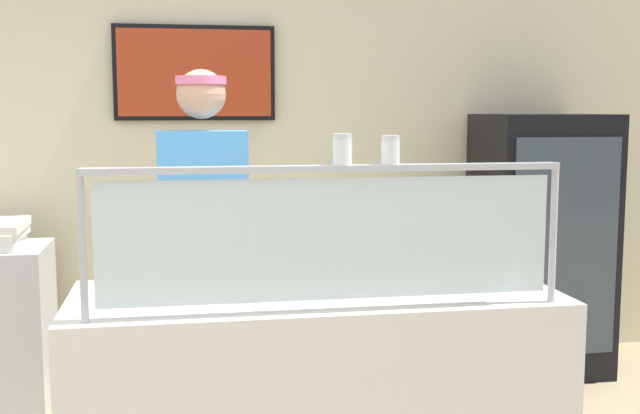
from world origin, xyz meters
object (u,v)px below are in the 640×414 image
(pizza_server, at_px, (248,279))
(worker_figure, at_px, (205,245))
(pizza_tray, at_px, (243,284))
(parmesan_shaker, at_px, (342,151))
(drink_fridge, at_px, (541,244))
(pepper_flake_shaker, at_px, (390,152))

(pizza_server, relative_size, worker_figure, 0.16)
(pizza_tray, xyz_separation_m, parmesan_shaker, (0.29, -0.37, 0.49))
(worker_figure, relative_size, drink_fridge, 1.13)
(pizza_server, relative_size, pepper_flake_shaker, 3.04)
(drink_fridge, bearing_deg, pepper_flake_shaker, -126.54)
(pizza_tray, bearing_deg, worker_figure, 100.19)
(parmesan_shaker, bearing_deg, pizza_server, 127.35)
(pizza_server, height_order, parmesan_shaker, parmesan_shaker)
(parmesan_shaker, height_order, pepper_flake_shaker, parmesan_shaker)
(worker_figure, bearing_deg, pepper_flake_shaker, -61.08)
(pizza_tray, bearing_deg, pepper_flake_shaker, -40.10)
(pepper_flake_shaker, relative_size, drink_fridge, 0.06)
(pizza_server, distance_m, pepper_flake_shaker, 0.72)
(pizza_server, xyz_separation_m, pepper_flake_shaker, (0.42, -0.35, 0.47))
(parmesan_shaker, xyz_separation_m, drink_fridge, (1.64, 2.01, -0.68))
(parmesan_shaker, height_order, drink_fridge, drink_fridge)
(pizza_tray, height_order, drink_fridge, drink_fridge)
(pizza_tray, relative_size, pepper_flake_shaker, 4.79)
(parmesan_shaker, bearing_deg, drink_fridge, 50.71)
(pepper_flake_shaker, bearing_deg, drink_fridge, 53.46)
(pizza_server, xyz_separation_m, drink_fridge, (1.91, 1.66, -0.21))
(pizza_tray, distance_m, worker_figure, 0.64)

